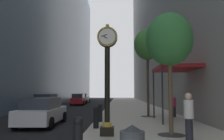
# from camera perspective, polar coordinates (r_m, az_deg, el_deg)

# --- Properties ---
(ground_plane) EXTENTS (110.00, 110.00, 0.00)m
(ground_plane) POSITION_cam_1_polar(r_m,az_deg,el_deg) (29.74, -1.24, -9.09)
(ground_plane) COLOR black
(ground_plane) RESTS_ON ground
(sidewalk_right) EXTENTS (6.19, 80.00, 0.14)m
(sidewalk_right) POSITION_cam_1_polar(r_m,az_deg,el_deg) (32.73, 4.52, -8.62)
(sidewalk_right) COLOR beige
(sidewalk_right) RESTS_ON ground
(street_clock) EXTENTS (0.84, 0.55, 4.60)m
(street_clock) POSITION_cam_1_polar(r_m,az_deg,el_deg) (9.64, -1.16, -0.72)
(street_clock) COLOR black
(street_clock) RESTS_ON sidewalk_right
(bollard_nearest) EXTENTS (0.28, 0.28, 1.07)m
(bollard_nearest) POSITION_cam_1_polar(r_m,az_deg,el_deg) (6.66, -8.27, -15.49)
(bollard_nearest) COLOR black
(bollard_nearest) RESTS_ON sidewalk_right
(bollard_third) EXTENTS (0.28, 0.28, 1.07)m
(bollard_third) POSITION_cam_1_polar(r_m,az_deg,el_deg) (11.61, -3.90, -11.23)
(bollard_third) COLOR black
(bollard_third) RESTS_ON sidewalk_right
(bollard_fourth) EXTENTS (0.28, 0.28, 1.07)m
(bollard_fourth) POSITION_cam_1_polar(r_m,az_deg,el_deg) (14.10, -2.89, -10.22)
(bollard_fourth) COLOR black
(bollard_fourth) RESTS_ON sidewalk_right
(street_tree_near) EXTENTS (1.95, 1.95, 5.08)m
(street_tree_near) POSITION_cam_1_polar(r_m,az_deg,el_deg) (10.21, 13.75, 7.06)
(street_tree_near) COLOR #333335
(street_tree_near) RESTS_ON sidewalk_right
(street_tree_mid_near) EXTENTS (1.99, 1.99, 6.41)m
(street_tree_mid_near) POSITION_cam_1_polar(r_m,az_deg,el_deg) (17.65, 8.61, 5.96)
(street_tree_mid_near) COLOR #333335
(street_tree_mid_near) RESTS_ON sidewalk_right
(pedestrian_walking) EXTENTS (0.52, 0.48, 1.57)m
(pedestrian_walking) POSITION_cam_1_polar(r_m,az_deg,el_deg) (17.23, 14.82, -8.32)
(pedestrian_walking) COLOR #23232D
(pedestrian_walking) RESTS_ON sidewalk_right
(pedestrian_by_clock) EXTENTS (0.43, 0.43, 1.71)m
(pedestrian_by_clock) POSITION_cam_1_polar(r_m,az_deg,el_deg) (8.81, 18.18, -10.51)
(pedestrian_by_clock) COLOR #23232D
(pedestrian_by_clock) RESTS_ON sidewalk_right
(storefront_awning) EXTENTS (2.40, 3.60, 3.30)m
(storefront_awning) POSITION_cam_1_polar(r_m,az_deg,el_deg) (14.91, 15.02, 0.16)
(storefront_awning) COLOR maroon
(storefront_awning) RESTS_ON sidewalk_right
(car_white_near) EXTENTS (2.12, 4.70, 1.56)m
(car_white_near) POSITION_cam_1_polar(r_m,az_deg,el_deg) (14.09, -16.65, -9.74)
(car_white_near) COLOR silver
(car_white_near) RESTS_ON ground
(car_red_mid) EXTENTS (2.02, 4.35, 1.69)m
(car_red_mid) POSITION_cam_1_polar(r_m,az_deg,el_deg) (35.88, -8.13, -7.12)
(car_red_mid) COLOR #AD191E
(car_red_mid) RESTS_ON ground
(car_blue_far) EXTENTS (1.94, 4.29, 1.71)m
(car_blue_far) POSITION_cam_1_polar(r_m,az_deg,el_deg) (23.20, -15.67, -7.86)
(car_blue_far) COLOR navy
(car_blue_far) RESTS_ON ground
(car_silver_trailing) EXTENTS (1.93, 4.64, 1.68)m
(car_silver_trailing) POSITION_cam_1_polar(r_m,az_deg,el_deg) (41.84, -7.05, -6.90)
(car_silver_trailing) COLOR #B7BABF
(car_silver_trailing) RESTS_ON ground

